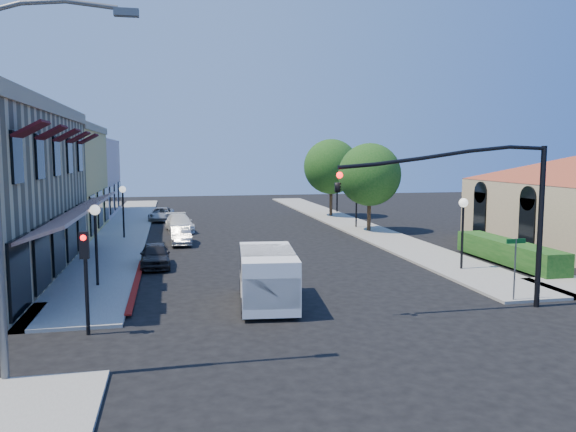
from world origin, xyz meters
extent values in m
plane|color=black|center=(0.00, 0.00, 0.00)|extent=(120.00, 120.00, 0.00)
cube|color=gray|center=(-8.75, 27.00, 0.06)|extent=(3.50, 50.00, 0.12)
cube|color=gray|center=(8.75, 27.00, 0.06)|extent=(3.50, 50.00, 0.12)
cube|color=maroon|center=(-6.90, 8.00, 0.00)|extent=(0.25, 10.00, 0.06)
cube|color=tan|center=(-10.65, 11.00, 7.80)|extent=(0.50, 18.20, 0.60)
cube|color=#561416|center=(-9.60, 11.00, 3.05)|extent=(1.75, 17.00, 0.67)
cube|color=#410D12|center=(-9.95, 4.00, 6.55)|extent=(1.02, 1.50, 0.60)
cube|color=#410D12|center=(-9.95, 7.40, 6.55)|extent=(1.02, 1.50, 0.60)
cube|color=#410D12|center=(-9.95, 10.80, 6.55)|extent=(1.02, 1.50, 0.60)
cube|color=#410D12|center=(-9.95, 14.20, 6.55)|extent=(1.02, 1.50, 0.60)
cube|color=#410D12|center=(-9.95, 17.60, 6.55)|extent=(1.02, 1.50, 0.60)
cube|color=black|center=(-10.45, 3.50, 1.60)|extent=(0.12, 2.60, 2.60)
cube|color=black|center=(-10.45, 6.90, 1.60)|extent=(0.12, 2.60, 2.60)
cube|color=black|center=(-10.45, 10.30, 1.60)|extent=(0.12, 2.60, 2.60)
cube|color=black|center=(-10.45, 13.70, 1.60)|extent=(0.12, 2.60, 2.60)
cube|color=black|center=(-10.45, 17.10, 1.60)|extent=(0.12, 2.60, 2.60)
cube|color=tan|center=(-15.50, 26.00, 3.80)|extent=(10.00, 12.00, 7.60)
cube|color=#D4A9A0|center=(-15.50, 38.00, 3.50)|extent=(10.00, 12.00, 7.00)
cube|color=black|center=(14.45, 11.50, 1.80)|extent=(0.12, 1.40, 2.80)
cube|color=black|center=(14.45, 16.50, 1.80)|extent=(0.12, 1.40, 2.80)
cube|color=#164814|center=(11.70, 9.00, 0.00)|extent=(1.40, 8.00, 1.10)
cylinder|color=#382316|center=(8.80, 22.00, 1.05)|extent=(0.28, 0.28, 2.10)
sphere|color=#164814|center=(8.80, 22.00, 4.20)|extent=(4.56, 4.56, 4.56)
cylinder|color=#382316|center=(8.80, 32.00, 1.14)|extent=(0.28, 0.28, 2.27)
sphere|color=#164814|center=(8.80, 32.00, 4.55)|extent=(4.94, 4.94, 4.94)
cylinder|color=black|center=(8.00, 1.50, 3.00)|extent=(0.20, 0.20, 6.00)
cylinder|color=black|center=(4.10, 1.50, 5.60)|extent=(7.80, 0.14, 0.14)
imported|color=black|center=(0.20, 1.50, 4.70)|extent=(0.20, 0.16, 1.00)
sphere|color=#FF0C0C|center=(0.20, 1.32, 5.00)|extent=(0.22, 0.22, 0.22)
cylinder|color=black|center=(-8.00, 1.50, 1.50)|extent=(0.12, 0.12, 3.00)
cube|color=black|center=(-8.00, 1.35, 2.90)|extent=(0.28, 0.22, 0.85)
sphere|color=#FF0C0C|center=(-8.00, 1.23, 3.15)|extent=(0.18, 0.18, 0.18)
cylinder|color=#595B5E|center=(-8.00, -2.00, 9.25)|extent=(3.00, 0.12, 0.12)
cube|color=#595B5E|center=(-6.30, -2.00, 9.15)|extent=(0.60, 0.25, 0.18)
cylinder|color=#595B5E|center=(7.50, 2.20, 1.25)|extent=(0.06, 0.06, 2.50)
cube|color=#0C591E|center=(7.50, 2.20, 2.40)|extent=(0.80, 0.04, 0.18)
cylinder|color=black|center=(-8.50, 8.00, 1.60)|extent=(0.12, 0.12, 3.20)
sphere|color=white|center=(-8.50, 8.00, 3.35)|extent=(0.44, 0.44, 0.44)
cylinder|color=black|center=(-8.50, 22.00, 1.60)|extent=(0.12, 0.12, 3.20)
sphere|color=white|center=(-8.50, 22.00, 3.35)|extent=(0.44, 0.44, 0.44)
cylinder|color=black|center=(8.50, 8.00, 1.60)|extent=(0.12, 0.12, 3.20)
sphere|color=white|center=(8.50, 8.00, 3.35)|extent=(0.44, 0.44, 0.44)
cylinder|color=black|center=(8.50, 24.00, 1.60)|extent=(0.12, 0.12, 3.20)
sphere|color=white|center=(8.50, 24.00, 3.35)|extent=(0.44, 0.44, 0.44)
cube|color=white|center=(-1.83, 3.82, 1.11)|extent=(2.48, 4.84, 1.90)
cube|color=white|center=(-2.04, 1.83, 1.00)|extent=(2.01, 0.84, 1.06)
cube|color=black|center=(-2.00, 2.19, 1.53)|extent=(1.80, 0.29, 0.95)
cube|color=black|center=(-1.80, 4.14, 1.59)|extent=(2.31, 2.95, 0.95)
cylinder|color=black|center=(-2.89, 2.34, 0.35)|extent=(0.34, 0.72, 0.70)
cylinder|color=black|center=(-2.56, 5.50, 0.35)|extent=(0.34, 0.72, 0.70)
cylinder|color=black|center=(-1.10, 2.15, 0.35)|extent=(0.34, 0.72, 0.70)
cylinder|color=black|center=(-0.77, 5.31, 0.35)|extent=(0.34, 0.72, 0.70)
imported|color=black|center=(-6.20, 12.00, 0.62)|extent=(1.55, 3.66, 1.23)
imported|color=#96989B|center=(-4.80, 19.00, 0.58)|extent=(1.31, 3.53, 1.15)
imported|color=white|center=(-4.80, 25.00, 0.63)|extent=(2.25, 4.53, 1.26)
imported|color=#9A9C9F|center=(-6.20, 32.00, 0.57)|extent=(2.26, 4.27, 1.14)
camera|label=1|loc=(-5.32, -16.69, 5.72)|focal=35.00mm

